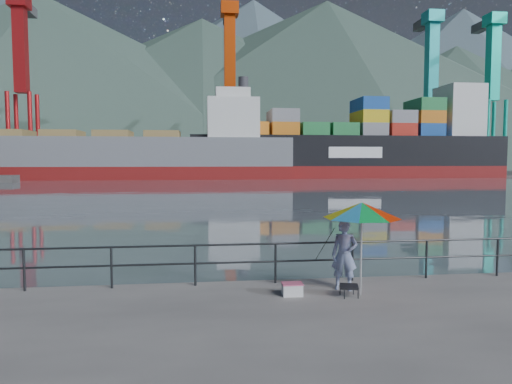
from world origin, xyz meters
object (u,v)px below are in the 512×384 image
bulk_carrier (142,155)px  container_ship (355,146)px  cooler_bag (292,290)px  fisherman (344,255)px  beach_umbrella (362,210)px

bulk_carrier → container_ship: (39.92, 2.33, 1.78)m
cooler_bag → bulk_carrier: size_ratio=0.01×
fisherman → cooler_bag: fisherman is taller
cooler_bag → container_ship: size_ratio=0.01×
beach_umbrella → container_ship: (25.83, 75.23, 3.88)m
fisherman → cooler_bag: (-1.33, -0.33, -0.70)m
fisherman → container_ship: bearing=93.5°
fisherman → cooler_bag: size_ratio=3.71×
cooler_bag → container_ship: (27.40, 75.08, 5.71)m
fisherman → container_ship: container_ship is taller
bulk_carrier → container_ship: bearing=3.3°
fisherman → beach_umbrella: 1.24m
container_ship → fisherman: bearing=-109.2°
beach_umbrella → container_ship: 79.63m
cooler_bag → bulk_carrier: bearing=100.6°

